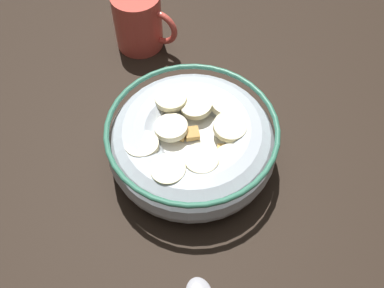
% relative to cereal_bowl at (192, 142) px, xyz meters
% --- Properties ---
extents(ground_plane, '(1.24, 1.24, 0.02)m').
position_rel_cereal_bowl_xyz_m(ground_plane, '(-0.00, 0.00, -0.04)').
color(ground_plane, black).
extents(cereal_bowl, '(0.19, 0.19, 0.07)m').
position_rel_cereal_bowl_xyz_m(cereal_bowl, '(0.00, 0.00, 0.00)').
color(cereal_bowl, '#B2BCC6').
rests_on(cereal_bowl, ground_plane).
extents(coffee_mug, '(0.09, 0.06, 0.08)m').
position_rel_cereal_bowl_xyz_m(coffee_mug, '(-0.15, 0.15, 0.01)').
color(coffee_mug, '#D84C3F').
rests_on(coffee_mug, ground_plane).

